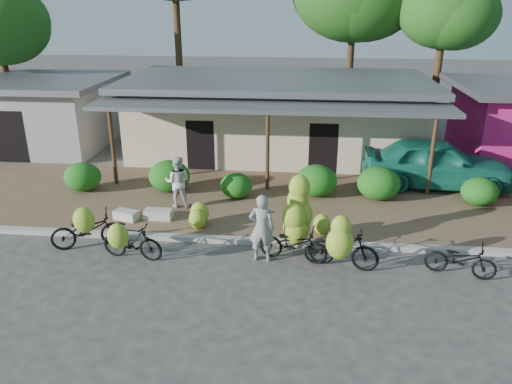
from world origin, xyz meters
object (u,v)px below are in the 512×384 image
at_px(vendor, 262,228).
at_px(sack_near, 158,214).
at_px(bike_far_left, 87,229).
at_px(bike_left, 130,240).
at_px(bike_far_right, 461,259).
at_px(tree_near_right, 441,8).
at_px(bike_center, 296,227).
at_px(bystander, 178,182).
at_px(sack_far, 126,215).
at_px(teal_van, 437,163).
at_px(bike_right, 342,245).

bearing_deg(vendor, sack_near, -28.35).
bearing_deg(bike_far_left, sack_near, -58.49).
distance_m(bike_left, bike_far_right, 8.45).
height_order(bike_far_right, sack_near, bike_far_right).
bearing_deg(bike_far_left, vendor, -113.13).
bearing_deg(bike_far_right, tree_near_right, 7.35).
relative_size(bike_center, bike_far_right, 1.24).
bearing_deg(bike_far_right, bike_center, 97.02).
height_order(bike_left, bystander, bystander).
xyz_separation_m(sack_near, vendor, (3.40, -2.06, 0.66)).
distance_m(bike_center, sack_far, 5.52).
bearing_deg(tree_near_right, bike_left, -127.07).
bearing_deg(teal_van, bike_far_right, 175.50).
distance_m(bike_right, bike_far_right, 2.95).
bearing_deg(bystander, bike_far_right, 153.36).
height_order(tree_near_right, teal_van, tree_near_right).
xyz_separation_m(tree_near_right, vendor, (-7.06, -13.54, -5.16)).
bearing_deg(sack_near, bike_far_right, -15.63).
relative_size(sack_near, bystander, 0.50).
bearing_deg(bike_left, bystander, 1.60).
bearing_deg(bike_center, tree_near_right, -13.43).
xyz_separation_m(sack_far, vendor, (4.38, -1.94, 0.67)).
distance_m(tree_near_right, bystander, 15.37).
height_order(bike_center, teal_van, bike_center).
relative_size(bike_far_left, sack_far, 2.82).
bearing_deg(tree_near_right, vendor, -117.55).
xyz_separation_m(bike_left, bike_center, (4.32, 0.72, 0.25)).
xyz_separation_m(bike_right, vendor, (-2.07, 0.37, 0.21)).
bearing_deg(bike_right, bike_far_left, 98.94).
relative_size(bike_left, bike_far_right, 0.98).
xyz_separation_m(tree_near_right, bystander, (-10.08, -10.41, -5.12)).
bearing_deg(bike_far_right, vendor, 102.49).
distance_m(bike_far_right, vendor, 5.04).
distance_m(vendor, bystander, 4.34).
bearing_deg(tree_near_right, teal_van, -99.57).
height_order(bike_left, sack_near, bike_left).
height_order(tree_near_right, bike_right, tree_near_right).
relative_size(tree_near_right, bike_far_left, 3.68).
bearing_deg(teal_van, sack_far, 113.87).
bearing_deg(bike_left, tree_near_right, -28.46).
bearing_deg(bike_right, bystander, 69.07).
height_order(tree_near_right, vendor, tree_near_right).
xyz_separation_m(sack_near, bystander, (0.39, 1.06, 0.70)).
bearing_deg(bystander, sack_near, 66.49).
relative_size(bike_far_left, teal_van, 0.41).
bearing_deg(sack_far, bystander, 40.95).
distance_m(bike_left, bystander, 3.54).
relative_size(bike_right, teal_van, 0.37).
height_order(sack_near, vendor, vendor).
bearing_deg(teal_van, bystander, 110.07).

